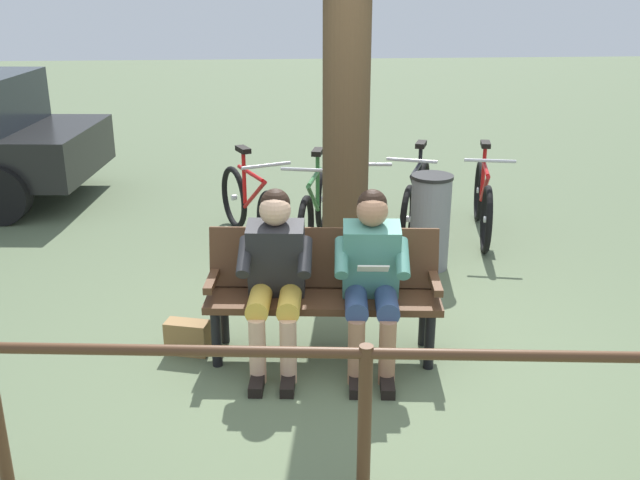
# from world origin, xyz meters

# --- Properties ---
(ground_plane) EXTENTS (40.00, 40.00, 0.00)m
(ground_plane) POSITION_xyz_m (0.00, 0.00, 0.00)
(ground_plane) COLOR #566647
(bench) EXTENTS (1.64, 0.63, 0.87)m
(bench) POSITION_xyz_m (0.24, -0.18, 0.51)
(bench) COLOR #51331E
(bench) RESTS_ON ground
(person_reading) EXTENTS (0.52, 0.79, 1.20)m
(person_reading) POSITION_xyz_m (-0.06, 0.01, 0.66)
(person_reading) COLOR #4C8C7A
(person_reading) RESTS_ON ground
(person_companion) EXTENTS (0.52, 0.79, 1.20)m
(person_companion) POSITION_xyz_m (0.57, -0.05, 0.66)
(person_companion) COLOR #262628
(person_companion) RESTS_ON ground
(handbag) EXTENTS (0.33, 0.22, 0.24)m
(handbag) POSITION_xyz_m (1.20, -0.20, 0.12)
(handbag) COLOR olive
(handbag) RESTS_ON ground
(tree_trunk) EXTENTS (0.39, 0.39, 3.44)m
(tree_trunk) POSITION_xyz_m (-0.05, -1.49, 1.72)
(tree_trunk) COLOR #4C3823
(tree_trunk) RESTS_ON ground
(litter_bin) EXTENTS (0.37, 0.37, 0.87)m
(litter_bin) POSITION_xyz_m (-0.84, -1.67, 0.44)
(litter_bin) COLOR slate
(litter_bin) RESTS_ON ground
(bicycle_red) EXTENTS (0.53, 1.66, 0.94)m
(bicycle_red) POSITION_xyz_m (-1.57, -2.52, 0.36)
(bicycle_red) COLOR black
(bicycle_red) RESTS_ON ground
(bicycle_purple) EXTENTS (0.68, 1.60, 0.94)m
(bicycle_purple) POSITION_xyz_m (-0.89, -2.57, 0.36)
(bicycle_purple) COLOR black
(bicycle_purple) RESTS_ON ground
(bicycle_black) EXTENTS (0.48, 1.68, 0.94)m
(bicycle_black) POSITION_xyz_m (-0.33, -2.47, 0.36)
(bicycle_black) COLOR black
(bicycle_black) RESTS_ON ground
(bicycle_orange) EXTENTS (0.55, 1.65, 0.94)m
(bicycle_orange) POSITION_xyz_m (0.16, -2.30, 0.36)
(bicycle_orange) COLOR black
(bicycle_orange) RESTS_ON ground
(bicycle_silver) EXTENTS (0.73, 1.58, 0.94)m
(bicycle_silver) POSITION_xyz_m (0.78, -2.47, 0.36)
(bicycle_silver) COLOR black
(bicycle_silver) RESTS_ON ground
(railing_fence) EXTENTS (3.76, 0.45, 0.85)m
(railing_fence) POSITION_xyz_m (0.15, 1.37, 0.61)
(railing_fence) COLOR #51331E
(railing_fence) RESTS_ON ground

